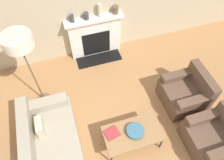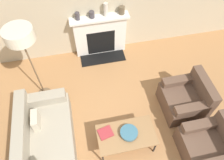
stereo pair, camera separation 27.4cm
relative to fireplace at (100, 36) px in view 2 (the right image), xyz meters
The scene contains 13 objects.
wall_back 0.95m from the fireplace, 144.63° to the left, with size 18.00×0.06×2.90m.
fireplace is the anchor object (origin of this frame).
couch 2.94m from the fireplace, 120.32° to the right, with size 0.95×2.11×0.82m.
armchair_near 3.42m from the fireplace, 64.98° to the right, with size 0.85×0.87×0.83m.
armchair_far 2.52m from the fireplace, 54.88° to the right, with size 0.85×0.87×0.83m.
coffee_table 2.61m from the fireplace, 89.75° to the right, with size 1.07×0.60×0.44m.
bowl 2.61m from the fireplace, 88.77° to the right, with size 0.32×0.32×0.08m.
book 2.53m from the fireplace, 98.09° to the right, with size 0.29×0.27×0.02m.
floor_lamp 2.18m from the fireplace, 144.32° to the right, with size 0.51×0.51×1.89m.
mantel_vase_left 0.81m from the fireplace, behind, with size 0.10×0.10×0.18m.
mantel_vase_center_left 0.66m from the fireplace, behind, with size 0.12×0.12×0.16m.
mantel_vase_center_right 0.74m from the fireplace, ahead, with size 0.10×0.10×0.32m.
mantel_vase_right 0.84m from the fireplace, ahead, with size 0.14×0.14×0.18m.
Camera 2 is at (-0.38, -1.14, 4.21)m, focal length 35.00 mm.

